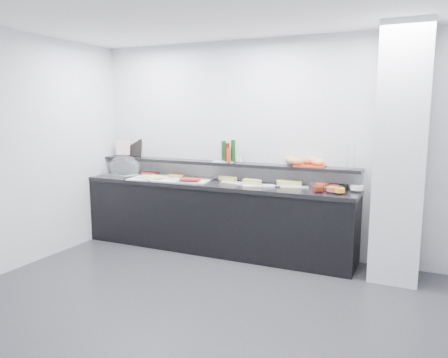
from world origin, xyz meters
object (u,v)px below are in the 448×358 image
at_px(condiment_tray, 224,162).
at_px(bread_tray, 310,166).
at_px(cloche_base, 122,174).
at_px(sandwich_plate_mid, 259,185).
at_px(carafe, 351,156).
at_px(framed_print, 135,147).

bearing_deg(condiment_tray, bread_tray, -12.86).
bearing_deg(cloche_base, sandwich_plate_mid, 12.48).
bearing_deg(carafe, bread_tray, 178.81).
height_order(framed_print, carafe, carafe).
bearing_deg(framed_print, sandwich_plate_mid, -1.60).
distance_m(sandwich_plate_mid, bread_tray, 0.66).
distance_m(sandwich_plate_mid, condiment_tray, 0.64).
xyz_separation_m(cloche_base, framed_print, (0.03, 0.30, 0.36)).
relative_size(framed_print, carafe, 0.87).
bearing_deg(carafe, framed_print, 177.59).
height_order(sandwich_plate_mid, bread_tray, bread_tray).
distance_m(framed_print, condiment_tray, 1.49).
bearing_deg(framed_print, condiment_tray, 2.36).
relative_size(condiment_tray, bread_tray, 0.78).
bearing_deg(sandwich_plate_mid, condiment_tray, 141.29).
bearing_deg(carafe, cloche_base, -176.90).
height_order(cloche_base, carafe, carafe).
relative_size(sandwich_plate_mid, condiment_tray, 1.42).
bearing_deg(condiment_tray, framed_print, 163.56).
relative_size(bread_tray, carafe, 1.17).
bearing_deg(condiment_tray, sandwich_plate_mid, -30.41).
distance_m(condiment_tray, bread_tray, 1.14).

